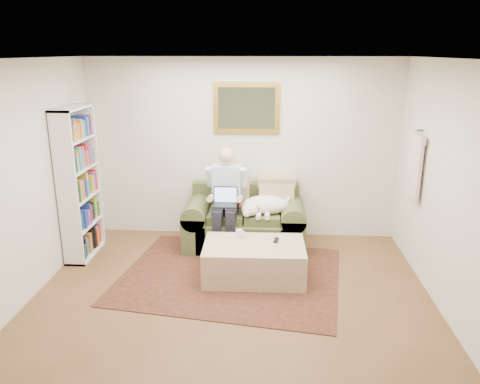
# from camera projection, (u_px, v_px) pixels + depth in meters

# --- Properties ---
(room_shell) EXTENTS (4.51, 5.00, 2.61)m
(room_shell) POSITION_uv_depth(u_px,v_px,m) (230.00, 192.00, 4.73)
(room_shell) COLOR brown
(room_shell) RESTS_ON ground
(rug) EXTENTS (2.91, 2.46, 0.01)m
(rug) POSITION_uv_depth(u_px,v_px,m) (230.00, 275.00, 5.80)
(rug) COLOR black
(rug) RESTS_ON room_shell
(sofa) EXTENTS (1.68, 0.85, 1.01)m
(sofa) POSITION_uv_depth(u_px,v_px,m) (245.00, 226.00, 6.63)
(sofa) COLOR #424E29
(sofa) RESTS_ON room_shell
(seated_man) EXTENTS (0.55, 0.79, 1.41)m
(seated_man) POSITION_uv_depth(u_px,v_px,m) (226.00, 201.00, 6.38)
(seated_man) COLOR #8CB0D8
(seated_man) RESTS_ON sofa
(laptop) EXTENTS (0.33, 0.26, 0.24)m
(laptop) POSITION_uv_depth(u_px,v_px,m) (225.00, 200.00, 6.31)
(laptop) COLOR black
(laptop) RESTS_ON seated_man
(sleeping_dog) EXTENTS (0.69, 0.43, 0.26)m
(sleeping_dog) POSITION_uv_depth(u_px,v_px,m) (266.00, 205.00, 6.43)
(sleeping_dog) COLOR white
(sleeping_dog) RESTS_ON sofa
(ottoman) EXTENTS (1.23, 0.80, 0.44)m
(ottoman) POSITION_uv_depth(u_px,v_px,m) (254.00, 261.00, 5.68)
(ottoman) COLOR tan
(ottoman) RESTS_ON room_shell
(coffee_mug) EXTENTS (0.08, 0.08, 0.10)m
(coffee_mug) POSITION_uv_depth(u_px,v_px,m) (239.00, 234.00, 5.82)
(coffee_mug) COLOR white
(coffee_mug) RESTS_ON ottoman
(tv_remote) EXTENTS (0.07, 0.16, 0.02)m
(tv_remote) POSITION_uv_depth(u_px,v_px,m) (276.00, 240.00, 5.72)
(tv_remote) COLOR black
(tv_remote) RESTS_ON ottoman
(bookshelf) EXTENTS (0.28, 0.80, 2.00)m
(bookshelf) POSITION_uv_depth(u_px,v_px,m) (79.00, 184.00, 6.14)
(bookshelf) COLOR white
(bookshelf) RESTS_ON room_shell
(wall_mirror) EXTENTS (0.94, 0.04, 0.72)m
(wall_mirror) POSITION_uv_depth(u_px,v_px,m) (247.00, 108.00, 6.58)
(wall_mirror) COLOR gold
(wall_mirror) RESTS_ON room_shell
(hanging_shirt) EXTENTS (0.06, 0.52, 0.90)m
(hanging_shirt) POSITION_uv_depth(u_px,v_px,m) (415.00, 162.00, 5.77)
(hanging_shirt) COLOR #F4CCCA
(hanging_shirt) RESTS_ON room_shell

